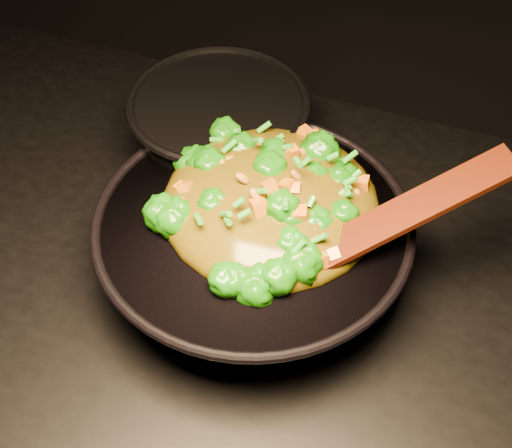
% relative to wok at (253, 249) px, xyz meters
% --- Properties ---
extents(wok, '(0.44, 0.44, 0.10)m').
position_rel_wok_xyz_m(wok, '(0.00, 0.00, 0.00)').
color(wok, black).
rests_on(wok, stovetop).
extents(stir_fry, '(0.30, 0.30, 0.09)m').
position_rel_wok_xyz_m(stir_fry, '(0.01, 0.03, 0.09)').
color(stir_fry, '#1A7008').
rests_on(stir_fry, wok).
extents(spatula, '(0.23, 0.19, 0.11)m').
position_rel_wok_xyz_m(spatula, '(0.15, 0.02, 0.10)').
color(spatula, '#341007').
rests_on(spatula, wok).
extents(back_pot, '(0.24, 0.24, 0.13)m').
position_rel_wok_xyz_m(back_pot, '(-0.10, 0.15, 0.01)').
color(back_pot, black).
rests_on(back_pot, stovetop).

